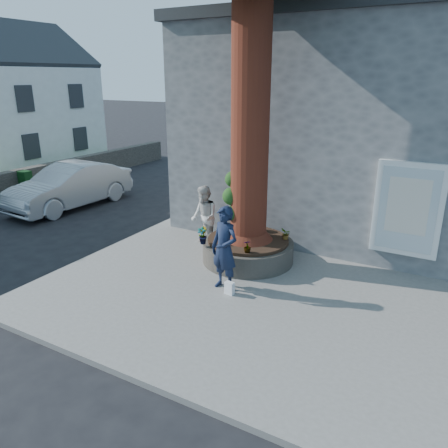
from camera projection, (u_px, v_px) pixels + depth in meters
The scene contains 15 objects.
ground at pixel (177, 289), 9.96m from camera, with size 120.00×120.00×0.00m, color black.
pavement at pixel (256, 284), 10.07m from camera, with size 9.00×8.00×0.12m, color slate.
yellow_line at pixel (108, 250), 12.19m from camera, with size 0.10×30.00×0.01m, color yellow.
stone_shop at pixel (371, 124), 13.71m from camera, with size 10.30×8.30×6.30m.
planter at pixel (248, 250), 11.10m from camera, with size 2.30×2.30×0.60m.
cottage_far at pixel (5, 92), 22.98m from camera, with size 7.30×7.40×8.75m.
man at pixel (224, 249), 9.43m from camera, with size 0.69×0.45×1.89m, color #131C34.
woman at pixel (204, 217), 11.83m from camera, with size 0.83×0.65×1.71m, color beige.
shopping_bag at pixel (229, 288), 9.43m from camera, with size 0.20×0.12×0.28m, color white.
car_silver at pixel (70, 186), 15.93m from camera, with size 1.67×4.78×1.58m, color #9C9FA3.
a_board_sign at pixel (25, 183), 17.58m from camera, with size 0.55×0.36×1.00m, color black.
plant_a at pixel (202, 235), 10.63m from camera, with size 0.22×0.15×0.41m, color gray.
plant_b at pixel (203, 235), 10.61m from camera, with size 0.23×0.22×0.42m, color gray.
plant_c at pixel (247, 246), 10.09m from camera, with size 0.16×0.16×0.29m, color gray.
plant_d at pixel (286, 234), 10.89m from camera, with size 0.26×0.23×0.28m, color gray.
Camera 1 is at (5.31, -7.27, 4.62)m, focal length 35.00 mm.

